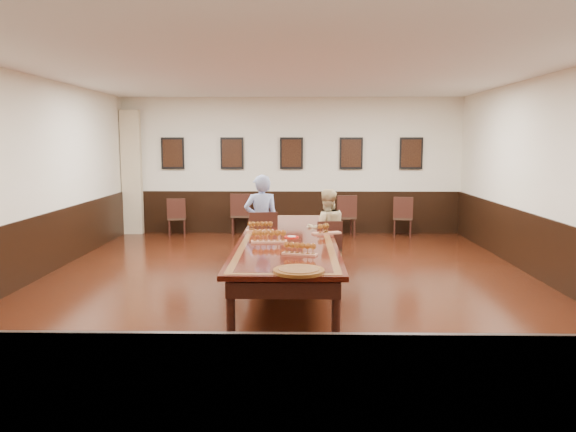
{
  "coord_description": "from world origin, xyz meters",
  "views": [
    {
      "loc": [
        0.16,
        -8.29,
        2.16
      ],
      "look_at": [
        0.0,
        0.5,
        1.0
      ],
      "focal_mm": 35.0,
      "sensor_mm": 36.0,
      "label": 1
    }
  ],
  "objects_px": {
    "spare_chair_a": "(177,217)",
    "spare_chair_d": "(403,216)",
    "conference_table": "(287,246)",
    "person_man": "(261,222)",
    "chair_man": "(262,240)",
    "spare_chair_b": "(241,214)",
    "person_woman": "(327,230)",
    "chair_woman": "(327,246)",
    "carved_platter": "(299,271)",
    "spare_chair_c": "(345,216)"
  },
  "relations": [
    {
      "from": "spare_chair_c",
      "to": "spare_chair_d",
      "type": "distance_m",
      "value": 1.33
    },
    {
      "from": "spare_chair_d",
      "to": "carved_platter",
      "type": "height_order",
      "value": "spare_chair_d"
    },
    {
      "from": "spare_chair_b",
      "to": "carved_platter",
      "type": "relative_size",
      "value": 1.6
    },
    {
      "from": "chair_woman",
      "to": "spare_chair_b",
      "type": "xyz_separation_m",
      "value": [
        -1.83,
        3.77,
        0.05
      ]
    },
    {
      "from": "spare_chair_b",
      "to": "spare_chair_c",
      "type": "relative_size",
      "value": 1.02
    },
    {
      "from": "person_man",
      "to": "carved_platter",
      "type": "height_order",
      "value": "person_man"
    },
    {
      "from": "spare_chair_b",
      "to": "spare_chair_d",
      "type": "distance_m",
      "value": 3.75
    },
    {
      "from": "chair_woman",
      "to": "spare_chair_c",
      "type": "height_order",
      "value": "spare_chair_c"
    },
    {
      "from": "carved_platter",
      "to": "spare_chair_b",
      "type": "bearing_deg",
      "value": 100.89
    },
    {
      "from": "spare_chair_c",
      "to": "person_woman",
      "type": "xyz_separation_m",
      "value": [
        -0.6,
        -3.53,
        0.21
      ]
    },
    {
      "from": "conference_table",
      "to": "spare_chair_b",
      "type": "bearing_deg",
      "value": 104.12
    },
    {
      "from": "spare_chair_d",
      "to": "person_man",
      "type": "xyz_separation_m",
      "value": [
        -3.04,
        -3.33,
        0.34
      ]
    },
    {
      "from": "spare_chair_c",
      "to": "carved_platter",
      "type": "xyz_separation_m",
      "value": [
        -1.07,
        -6.84,
        0.29
      ]
    },
    {
      "from": "chair_woman",
      "to": "spare_chair_d",
      "type": "distance_m",
      "value": 4.1
    },
    {
      "from": "chair_man",
      "to": "spare_chair_a",
      "type": "height_order",
      "value": "chair_man"
    },
    {
      "from": "spare_chair_a",
      "to": "spare_chair_b",
      "type": "bearing_deg",
      "value": 175.25
    },
    {
      "from": "spare_chair_d",
      "to": "person_man",
      "type": "height_order",
      "value": "person_man"
    },
    {
      "from": "chair_man",
      "to": "chair_woman",
      "type": "distance_m",
      "value": 1.12
    },
    {
      "from": "person_man",
      "to": "chair_man",
      "type": "bearing_deg",
      "value": 90.0
    },
    {
      "from": "spare_chair_b",
      "to": "conference_table",
      "type": "xyz_separation_m",
      "value": [
        1.18,
        -4.67,
        0.12
      ]
    },
    {
      "from": "person_woman",
      "to": "spare_chair_b",
      "type": "bearing_deg",
      "value": -71.85
    },
    {
      "from": "spare_chair_a",
      "to": "spare_chair_b",
      "type": "height_order",
      "value": "spare_chair_b"
    },
    {
      "from": "spare_chair_a",
      "to": "chair_man",
      "type": "bearing_deg",
      "value": 112.73
    },
    {
      "from": "person_man",
      "to": "carved_platter",
      "type": "distance_m",
      "value": 3.57
    },
    {
      "from": "chair_man",
      "to": "spare_chair_c",
      "type": "bearing_deg",
      "value": -125.82
    },
    {
      "from": "chair_woman",
      "to": "spare_chair_d",
      "type": "xyz_separation_m",
      "value": [
        1.92,
        3.62,
        0.02
      ]
    },
    {
      "from": "spare_chair_d",
      "to": "person_woman",
      "type": "distance_m",
      "value": 4.03
    },
    {
      "from": "chair_man",
      "to": "carved_platter",
      "type": "xyz_separation_m",
      "value": [
        0.62,
        -3.41,
        0.27
      ]
    },
    {
      "from": "spare_chair_a",
      "to": "spare_chair_d",
      "type": "bearing_deg",
      "value": 170.01
    },
    {
      "from": "person_man",
      "to": "spare_chair_c",
      "type": "bearing_deg",
      "value": -126.78
    },
    {
      "from": "spare_chair_d",
      "to": "chair_man",
      "type": "bearing_deg",
      "value": 58.86
    },
    {
      "from": "spare_chair_a",
      "to": "carved_platter",
      "type": "height_order",
      "value": "spare_chair_a"
    },
    {
      "from": "chair_woman",
      "to": "spare_chair_b",
      "type": "bearing_deg",
      "value": -72.25
    },
    {
      "from": "spare_chair_c",
      "to": "carved_platter",
      "type": "height_order",
      "value": "spare_chair_c"
    },
    {
      "from": "chair_man",
      "to": "spare_chair_b",
      "type": "height_order",
      "value": "chair_man"
    },
    {
      "from": "chair_woman",
      "to": "person_man",
      "type": "distance_m",
      "value": 1.21
    },
    {
      "from": "person_woman",
      "to": "carved_platter",
      "type": "height_order",
      "value": "person_woman"
    },
    {
      "from": "spare_chair_a",
      "to": "person_woman",
      "type": "relative_size",
      "value": 0.64
    },
    {
      "from": "spare_chair_a",
      "to": "person_man",
      "type": "distance_m",
      "value": 4.01
    },
    {
      "from": "spare_chair_d",
      "to": "person_woman",
      "type": "bearing_deg",
      "value": 71.48
    },
    {
      "from": "spare_chair_a",
      "to": "person_man",
      "type": "bearing_deg",
      "value": 113.34
    },
    {
      "from": "spare_chair_a",
      "to": "conference_table",
      "type": "relative_size",
      "value": 0.18
    },
    {
      "from": "chair_woman",
      "to": "spare_chair_a",
      "type": "relative_size",
      "value": 1.0
    },
    {
      "from": "chair_woman",
      "to": "spare_chair_c",
      "type": "relative_size",
      "value": 0.92
    },
    {
      "from": "chair_woman",
      "to": "conference_table",
      "type": "height_order",
      "value": "chair_woman"
    },
    {
      "from": "spare_chair_b",
      "to": "spare_chair_d",
      "type": "xyz_separation_m",
      "value": [
        3.74,
        -0.15,
        -0.03
      ]
    },
    {
      "from": "spare_chair_b",
      "to": "spare_chair_c",
      "type": "distance_m",
      "value": 2.42
    },
    {
      "from": "spare_chair_a",
      "to": "spare_chair_d",
      "type": "height_order",
      "value": "spare_chair_d"
    },
    {
      "from": "spare_chair_a",
      "to": "conference_table",
      "type": "xyz_separation_m",
      "value": [
        2.65,
        -4.54,
        0.17
      ]
    },
    {
      "from": "spare_chair_c",
      "to": "person_woman",
      "type": "bearing_deg",
      "value": 73.07
    }
  ]
}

